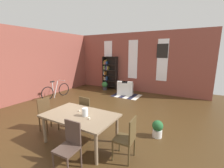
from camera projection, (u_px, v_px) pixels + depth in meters
ground_plane at (82, 119)px, 5.20m from camera, size 11.77×11.77×0.00m
back_wall_brick at (133, 62)px, 8.76m from camera, size 8.05×0.12×3.33m
left_wall_brick at (16, 66)px, 6.58m from camera, size 0.12×10.06×3.33m
window_pane_0 at (108, 59)px, 9.46m from camera, size 0.55×0.02×2.16m
window_pane_1 at (133, 60)px, 8.67m from camera, size 0.55×0.02×2.16m
window_pane_2 at (162, 60)px, 7.88m from camera, size 0.55×0.02×2.16m
dining_table at (80, 118)px, 3.72m from camera, size 1.78×1.09×0.75m
vase_on_table at (85, 112)px, 3.60m from camera, size 0.14×0.14×0.20m
tealight_candle_0 at (79, 111)px, 3.89m from camera, size 0.04×0.04×0.04m
tealight_candle_1 at (89, 118)px, 3.44m from camera, size 0.04×0.04×0.04m
dining_chair_head_right at (127, 137)px, 3.15m from camera, size 0.42×0.42×0.95m
dining_chair_head_left at (47, 113)px, 4.37m from camera, size 0.43×0.43×0.95m
dining_chair_far_left at (87, 110)px, 4.60m from camera, size 0.41×0.41×0.95m
dining_chair_near_right at (69, 144)px, 2.91m from camera, size 0.41×0.41×0.95m
bookshelf_tall at (109, 72)px, 9.41m from camera, size 0.95×0.28×1.98m
armchair_white at (125, 89)px, 8.25m from camera, size 1.00×1.00×0.75m
bicycle_second at (56, 91)px, 7.64m from camera, size 0.44×1.64×0.88m
potted_plant_by_shelf at (157, 128)px, 4.06m from camera, size 0.29×0.29×0.47m
potted_plant_corner at (105, 85)px, 9.16m from camera, size 0.35×0.35×0.50m
striped_rug at (126, 96)px, 8.00m from camera, size 1.42×1.07×0.01m
framed_picture at (162, 51)px, 7.79m from camera, size 0.56×0.03×0.72m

